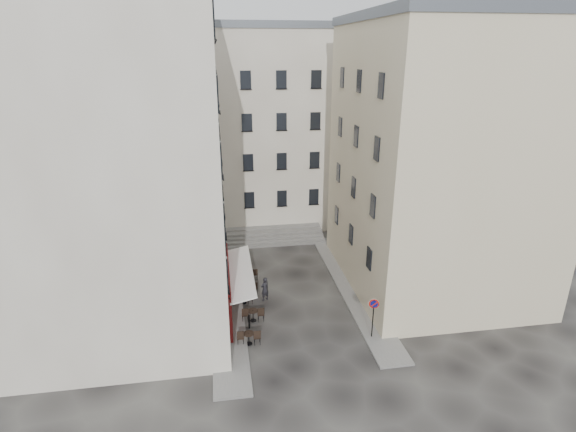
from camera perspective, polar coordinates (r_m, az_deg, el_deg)
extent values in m
plane|color=black|center=(30.18, 1.23, -12.45)|extent=(90.00, 90.00, 0.00)
cube|color=slate|center=(33.22, -7.78, -9.22)|extent=(2.00, 22.00, 0.12)
cube|color=slate|center=(33.60, 7.98, -8.86)|extent=(2.00, 18.00, 0.12)
cube|color=beige|center=(29.27, -20.55, 6.53)|extent=(12.00, 16.00, 20.00)
cube|color=beige|center=(33.03, 18.58, 6.44)|extent=(12.00, 14.00, 18.00)
cube|color=#595F66|center=(32.27, 20.56, 22.65)|extent=(12.20, 14.20, 0.60)
cube|color=beige|center=(44.71, -4.34, 10.83)|extent=(18.00, 10.00, 18.00)
cube|color=#595F66|center=(44.15, -4.68, 22.82)|extent=(18.20, 10.20, 0.60)
cube|color=#4A0A0C|center=(29.78, -7.60, -9.20)|extent=(0.25, 7.00, 3.50)
cube|color=black|center=(29.95, -7.50, -9.78)|extent=(0.06, 3.85, 2.00)
cube|color=white|center=(29.22, -6.10, -7.06)|extent=(1.58, 7.30, 0.41)
cube|color=#585654|center=(40.54, -1.74, -3.29)|extent=(9.00, 1.80, 0.20)
cube|color=#585654|center=(40.87, -1.82, -2.79)|extent=(9.00, 1.80, 0.20)
cube|color=#585654|center=(41.20, -1.90, -2.29)|extent=(9.00, 1.80, 0.20)
cube|color=#585654|center=(41.54, -1.98, -1.80)|extent=(9.00, 1.80, 0.20)
cylinder|color=black|center=(28.78, -4.96, -13.27)|extent=(0.10, 0.10, 0.90)
sphere|color=black|center=(28.52, -4.99, -12.48)|extent=(0.12, 0.12, 0.12)
cylinder|color=black|center=(31.75, -5.44, -9.80)|extent=(0.10, 0.10, 0.90)
sphere|color=black|center=(31.52, -5.47, -9.06)|extent=(0.12, 0.12, 0.12)
cylinder|color=black|center=(34.82, -5.84, -6.93)|extent=(0.10, 0.10, 0.90)
sphere|color=black|center=(34.61, -5.86, -6.24)|extent=(0.12, 0.12, 0.12)
cylinder|color=black|center=(27.80, 10.72, -12.76)|extent=(0.07, 0.07, 2.65)
cylinder|color=#B1190B|center=(27.24, 10.87, -10.90)|extent=(0.59, 0.22, 0.61)
cylinder|color=navy|center=(27.22, 10.89, -10.92)|extent=(0.43, 0.17, 0.44)
cube|color=#B1190B|center=(27.20, 10.90, -10.95)|extent=(0.35, 0.13, 0.36)
cylinder|color=black|center=(27.61, -4.98, -15.85)|extent=(0.39, 0.39, 0.02)
cylinder|color=black|center=(27.40, -5.00, -15.24)|extent=(0.05, 0.05, 0.76)
cylinder|color=black|center=(27.20, -5.03, -14.65)|extent=(0.65, 0.65, 0.04)
cube|color=black|center=(27.39, -3.95, -15.08)|extent=(0.41, 0.41, 0.98)
cube|color=black|center=(27.44, -6.08, -15.09)|extent=(0.41, 0.41, 0.98)
cylinder|color=black|center=(29.58, -4.44, -13.09)|extent=(0.40, 0.40, 0.02)
cylinder|color=black|center=(29.38, -4.46, -12.49)|extent=(0.06, 0.06, 0.78)
cylinder|color=black|center=(29.19, -4.48, -11.90)|extent=(0.67, 0.67, 0.04)
cube|color=black|center=(29.38, -3.48, -12.33)|extent=(0.42, 0.42, 1.00)
cube|color=black|center=(29.42, -5.48, -12.35)|extent=(0.42, 0.42, 1.00)
cylinder|color=black|center=(31.44, -5.61, -10.94)|extent=(0.35, 0.35, 0.02)
cylinder|color=black|center=(31.28, -5.63, -10.44)|extent=(0.05, 0.05, 0.67)
cylinder|color=black|center=(31.13, -5.65, -9.96)|extent=(0.58, 0.58, 0.04)
cube|color=black|center=(31.28, -4.83, -10.32)|extent=(0.36, 0.36, 0.86)
cube|color=black|center=(31.33, -6.45, -10.33)|extent=(0.36, 0.36, 0.86)
cylinder|color=black|center=(32.48, -5.12, -9.81)|extent=(0.39, 0.39, 0.02)
cylinder|color=black|center=(32.30, -5.13, -9.26)|extent=(0.05, 0.05, 0.76)
cylinder|color=black|center=(32.13, -5.15, -8.72)|extent=(0.65, 0.65, 0.04)
cube|color=black|center=(32.30, -4.27, -9.12)|extent=(0.41, 0.41, 0.97)
cube|color=black|center=(32.35, -6.02, -9.13)|extent=(0.41, 0.41, 0.97)
cylinder|color=black|center=(34.40, -4.94, -7.97)|extent=(0.36, 0.36, 0.02)
cylinder|color=black|center=(34.25, -4.96, -7.49)|extent=(0.05, 0.05, 0.69)
cylinder|color=black|center=(34.10, -4.97, -7.02)|extent=(0.59, 0.59, 0.04)
cube|color=black|center=(34.25, -4.21, -7.37)|extent=(0.38, 0.38, 0.89)
cube|color=black|center=(34.29, -5.72, -7.39)|extent=(0.38, 0.38, 0.89)
imported|color=black|center=(31.39, -2.96, -9.23)|extent=(0.75, 0.68, 1.73)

